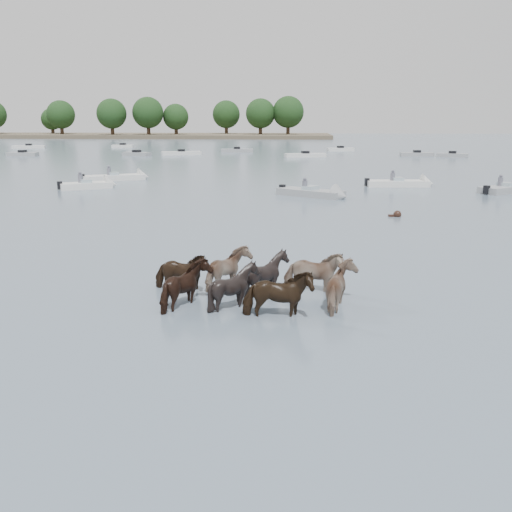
{
  "coord_description": "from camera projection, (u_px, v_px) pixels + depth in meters",
  "views": [
    {
      "loc": [
        1.05,
        -16.02,
        5.27
      ],
      "look_at": [
        -0.22,
        1.1,
        1.1
      ],
      "focal_mm": 39.68,
      "sensor_mm": 36.0,
      "label": 1
    }
  ],
  "objects": [
    {
      "name": "swimming_pony",
      "position": [
        396.0,
        215.0,
        31.31
      ],
      "size": [
        0.72,
        0.44,
        0.44
      ],
      "color": "black",
      "rests_on": "ground"
    },
    {
      "name": "treeline",
      "position": [
        62.0,
        114.0,
        163.4
      ],
      "size": [
        145.41,
        21.92,
        11.84
      ],
      "color": "#382619",
      "rests_on": "ground"
    },
    {
      "name": "motorboat_d",
      "position": [
        511.0,
        189.0,
        42.07
      ],
      "size": [
        4.97,
        4.43,
        1.92
      ],
      "rotation": [
        0.0,
        0.0,
        0.68
      ],
      "color": "gray",
      "rests_on": "ground"
    },
    {
      "name": "motorboat_a",
      "position": [
        95.0,
        185.0,
        44.14
      ],
      "size": [
        4.52,
        3.55,
        1.92
      ],
      "rotation": [
        0.0,
        0.0,
        0.53
      ],
      "color": "silver",
      "rests_on": "ground"
    },
    {
      "name": "motorboat_c",
      "position": [
        407.0,
        184.0,
        45.33
      ],
      "size": [
        5.57,
        2.0,
        1.92
      ],
      "rotation": [
        0.0,
        0.0,
        0.08
      ],
      "color": "silver",
      "rests_on": "ground"
    },
    {
      "name": "ground",
      "position": [
        261.0,
        301.0,
        16.84
      ],
      "size": [
        400.0,
        400.0,
        0.0
      ],
      "primitive_type": "plane",
      "color": "#4A5B6B",
      "rests_on": "ground"
    },
    {
      "name": "motorboat_b",
      "position": [
        320.0,
        194.0,
        39.07
      ],
      "size": [
        5.27,
        4.24,
        1.92
      ],
      "rotation": [
        0.0,
        0.0,
        -0.59
      ],
      "color": "gray",
      "rests_on": "ground"
    },
    {
      "name": "shoreline",
      "position": [
        58.0,
        135.0,
        167.12
      ],
      "size": [
        160.0,
        30.0,
        1.0
      ],
      "primitive_type": "cube",
      "color": "#4C4233",
      "rests_on": "ground"
    },
    {
      "name": "pony_herd",
      "position": [
        255.0,
        283.0,
        16.8
      ],
      "size": [
        6.78,
        4.09,
        1.62
      ],
      "color": "black",
      "rests_on": "ground"
    },
    {
      "name": "distant_flotilla",
      "position": [
        304.0,
        152.0,
        87.51
      ],
      "size": [
        106.85,
        27.5,
        0.93
      ],
      "color": "silver",
      "rests_on": "ground"
    },
    {
      "name": "motorboat_f",
      "position": [
        123.0,
        177.0,
        50.04
      ],
      "size": [
        5.82,
        4.08,
        1.92
      ],
      "rotation": [
        0.0,
        0.0,
        0.48
      ],
      "color": "silver",
      "rests_on": "ground"
    }
  ]
}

